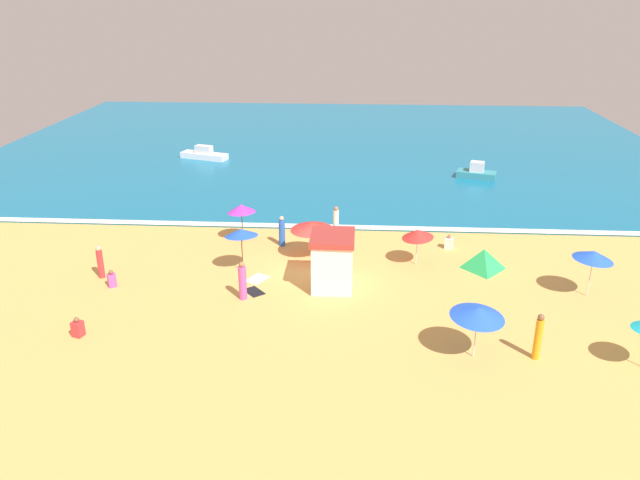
{
  "coord_description": "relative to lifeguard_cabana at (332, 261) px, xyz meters",
  "views": [
    {
      "loc": [
        2.61,
        -28.98,
        13.4
      ],
      "look_at": [
        0.61,
        2.35,
        0.8
      ],
      "focal_mm": 35.05,
      "sensor_mm": 36.0,
      "label": 1
    }
  ],
  "objects": [
    {
      "name": "beachgoer_7",
      "position": [
        -11.57,
        0.27,
        -0.52
      ],
      "size": [
        0.43,
        0.43,
        1.71
      ],
      "color": "red",
      "rests_on": "ground_plane"
    },
    {
      "name": "beach_umbrella_4",
      "position": [
        -4.63,
        1.42,
        0.78
      ],
      "size": [
        2.26,
        2.27,
        2.41
      ],
      "color": "#4C3823",
      "rests_on": "ground_plane"
    },
    {
      "name": "beach_umbrella_6",
      "position": [
        4.27,
        2.91,
        0.36
      ],
      "size": [
        2.2,
        2.18,
        2.04
      ],
      "color": "silver",
      "rests_on": "ground_plane"
    },
    {
      "name": "beach_towel_0",
      "position": [
        -3.77,
        0.58,
        -1.36
      ],
      "size": [
        1.25,
        1.38,
        0.01
      ],
      "color": "white",
      "rests_on": "ground_plane"
    },
    {
      "name": "ocean_water",
      "position": [
        -1.46,
        29.65,
        -1.31
      ],
      "size": [
        60.0,
        44.0,
        0.1
      ],
      "primitive_type": "cube",
      "color": "#146B93",
      "rests_on": "ground_plane"
    },
    {
      "name": "beachgoer_8",
      "position": [
        -4.08,
        -1.59,
        -0.47
      ],
      "size": [
        0.46,
        0.46,
        1.89
      ],
      "color": "#D84CA5",
      "rests_on": "ground_plane"
    },
    {
      "name": "beachgoer_4",
      "position": [
        -10.33,
        -5.37,
        -0.99
      ],
      "size": [
        0.5,
        0.5,
        0.88
      ],
      "color": "red",
      "rests_on": "ground_plane"
    },
    {
      "name": "wave_breaker_foam",
      "position": [
        -1.46,
        7.95,
        -1.26
      ],
      "size": [
        57.0,
        0.7,
        0.01
      ],
      "primitive_type": "cube",
      "color": "white",
      "rests_on": "ocean_water"
    },
    {
      "name": "beach_tent",
      "position": [
        7.69,
        2.63,
        -0.83
      ],
      "size": [
        1.73,
        1.99,
        1.07
      ],
      "color": "green",
      "rests_on": "ground_plane"
    },
    {
      "name": "beach_umbrella_0",
      "position": [
        12.04,
        -0.25,
        0.71
      ],
      "size": [
        2.14,
        2.12,
        2.36
      ],
      "color": "silver",
      "rests_on": "ground_plane"
    },
    {
      "name": "beachgoer_6",
      "position": [
        6.26,
        5.2,
        -1.01
      ],
      "size": [
        0.53,
        0.53,
        0.83
      ],
      "color": "white",
      "rests_on": "ground_plane"
    },
    {
      "name": "beach_towel_1",
      "position": [
        -3.7,
        -0.85,
        -1.36
      ],
      "size": [
        1.23,
        1.27,
        0.01
      ],
      "color": "black",
      "rests_on": "ground_plane"
    },
    {
      "name": "beach_umbrella_3",
      "position": [
        5.83,
        -5.91,
        0.6
      ],
      "size": [
        2.98,
        2.99,
        2.26
      ],
      "color": "silver",
      "rests_on": "ground_plane"
    },
    {
      "name": "small_boat_1",
      "position": [
        10.1,
        19.21,
        -0.86
      ],
      "size": [
        3.13,
        2.09,
        1.26
      ],
      "color": "teal",
      "rests_on": "ocean_water"
    },
    {
      "name": "small_boat_0",
      "position": [
        -11.94,
        23.63,
        -0.9
      ],
      "size": [
        4.21,
        2.33,
        1.12
      ],
      "color": "white",
      "rests_on": "ocean_water"
    },
    {
      "name": "lifeguard_cabana",
      "position": [
        0.0,
        0.0,
        0.0
      ],
      "size": [
        2.08,
        2.43,
        2.68
      ],
      "color": "white",
      "rests_on": "ground_plane"
    },
    {
      "name": "beachgoer_0",
      "position": [
        -3.06,
        5.06,
        -0.54
      ],
      "size": [
        0.38,
        0.38,
        1.74
      ],
      "color": "blue",
      "rests_on": "ground_plane"
    },
    {
      "name": "ground_plane",
      "position": [
        -1.46,
        1.65,
        -1.36
      ],
      "size": [
        60.0,
        60.0,
        0.0
      ],
      "primitive_type": "plane",
      "color": "#E0A856"
    },
    {
      "name": "beach_umbrella_2",
      "position": [
        -1.27,
        3.46,
        0.45
      ],
      "size": [
        3.17,
        3.18,
        2.09
      ],
      "color": "silver",
      "rests_on": "ground_plane"
    },
    {
      "name": "beachgoer_1",
      "position": [
        -10.66,
        -0.71,
        -0.98
      ],
      "size": [
        0.51,
        0.51,
        0.87
      ],
      "color": "#D84CA5",
      "rests_on": "ground_plane"
    },
    {
      "name": "beach_umbrella_5",
      "position": [
        -5.4,
        5.59,
        0.6
      ],
      "size": [
        2.2,
        2.19,
        2.24
      ],
      "color": "#4C3823",
      "rests_on": "ground_plane"
    },
    {
      "name": "beachgoer_5",
      "position": [
        -0.09,
        6.52,
        -0.46
      ],
      "size": [
        0.45,
        0.45,
        1.88
      ],
      "color": "white",
      "rests_on": "ground_plane"
    },
    {
      "name": "beachgoer_2",
      "position": [
        8.23,
        -5.88,
        -0.41
      ],
      "size": [
        0.42,
        0.42,
        1.94
      ],
      "color": "orange",
      "rests_on": "ground_plane"
    }
  ]
}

